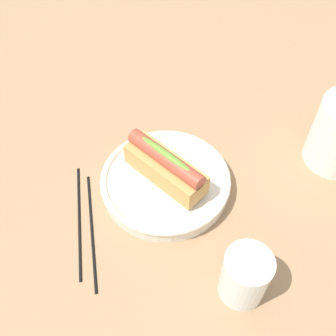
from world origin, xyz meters
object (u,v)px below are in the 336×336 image
(water_glass, at_px, (244,278))
(chopstick_near, at_px, (92,229))
(hotdog_front, at_px, (168,165))
(chopstick_far, at_px, (79,218))
(serving_bowl, at_px, (168,181))

(water_glass, relative_size, chopstick_near, 0.41)
(hotdog_front, distance_m, chopstick_far, 0.17)
(chopstick_near, height_order, chopstick_far, same)
(serving_bowl, xyz_separation_m, chopstick_near, (0.02, -0.15, -0.02))
(hotdog_front, height_order, water_glass, hotdog_front)
(serving_bowl, distance_m, chopstick_far, 0.16)
(water_glass, relative_size, chopstick_far, 0.41)
(chopstick_far, bearing_deg, hotdog_front, 104.87)
(water_glass, bearing_deg, chopstick_near, -140.69)
(serving_bowl, height_order, water_glass, water_glass)
(serving_bowl, distance_m, chopstick_near, 0.15)
(water_glass, bearing_deg, chopstick_far, -142.66)
(hotdog_front, distance_m, chopstick_near, 0.16)
(hotdog_front, relative_size, chopstick_far, 0.72)
(water_glass, xyz_separation_m, chopstick_far, (-0.23, -0.17, -0.04))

